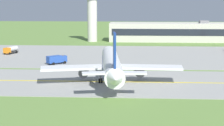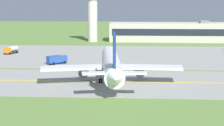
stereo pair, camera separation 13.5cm
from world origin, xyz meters
name	(u,v)px [view 2 (the right image)]	position (x,y,z in m)	size (l,w,h in m)	color
ground_plane	(118,82)	(0.00, 0.00, 0.00)	(500.00, 500.00, 0.00)	olive
taxiway_strip	(118,82)	(0.00, 0.00, 0.05)	(240.00, 28.00, 0.10)	gray
apron_pad	(152,56)	(10.00, 42.00, 0.05)	(140.00, 52.00, 0.10)	gray
taxiway_centreline	(118,82)	(0.00, 0.00, 0.11)	(220.00, 0.60, 0.01)	yellow
airplane_lead	(112,64)	(-1.54, 0.42, 4.13)	(32.37, 39.66, 12.70)	white
service_truck_fuel	(11,50)	(-39.76, 43.28, 1.53)	(4.02, 6.34, 2.65)	orange
service_truck_catering	(57,59)	(-19.19, 23.09, 1.53)	(5.87, 5.49, 2.60)	#264CA5
terminal_building	(177,32)	(23.58, 88.59, 4.24)	(62.03, 13.47, 9.64)	beige
control_tower	(92,8)	(-15.35, 84.94, 15.17)	(7.60, 7.60, 25.01)	silver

